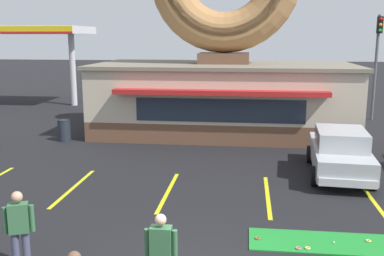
# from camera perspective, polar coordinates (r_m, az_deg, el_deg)

# --- Properties ---
(donut_shop_building) EXTENTS (12.30, 6.75, 10.96)m
(donut_shop_building) POSITION_cam_1_polar(r_m,az_deg,el_deg) (21.80, 4.06, 9.17)
(donut_shop_building) COLOR brown
(donut_shop_building) RESTS_ON ground
(putting_mat) EXTENTS (4.62, 1.16, 0.03)m
(putting_mat) POSITION_cam_1_polar(r_m,az_deg,el_deg) (11.13, 19.60, -13.71)
(putting_mat) COLOR #1E842D
(putting_mat) RESTS_ON ground
(mini_donut_near_left) EXTENTS (0.13, 0.13, 0.04)m
(mini_donut_near_left) POSITION_cam_1_polar(r_m,az_deg,el_deg) (10.52, 13.36, -14.64)
(mini_donut_near_left) COLOR #D8667F
(mini_donut_near_left) RESTS_ON putting_mat
(mini_donut_near_right) EXTENTS (0.13, 0.13, 0.04)m
(mini_donut_near_right) POSITION_cam_1_polar(r_m,az_deg,el_deg) (11.34, 21.48, -13.18)
(mini_donut_near_right) COLOR #E5C666
(mini_donut_near_right) RESTS_ON putting_mat
(mini_donut_mid_centre) EXTENTS (0.13, 0.13, 0.04)m
(mini_donut_mid_centre) POSITION_cam_1_polar(r_m,az_deg,el_deg) (10.58, 14.47, -14.55)
(mini_donut_mid_centre) COLOR #E5C666
(mini_donut_mid_centre) RESTS_ON putting_mat
(mini_donut_mid_right) EXTENTS (0.13, 0.13, 0.04)m
(mini_donut_mid_right) POSITION_cam_1_polar(r_m,az_deg,el_deg) (10.82, 8.32, -13.67)
(mini_donut_mid_right) COLOR brown
(mini_donut_mid_right) RESTS_ON putting_mat
(golf_ball) EXTENTS (0.04, 0.04, 0.04)m
(golf_ball) POSITION_cam_1_polar(r_m,az_deg,el_deg) (11.00, 17.57, -13.67)
(golf_ball) COLOR white
(golf_ball) RESTS_ON putting_mat
(car_silver) EXTENTS (2.23, 4.67, 1.60)m
(car_silver) POSITION_cam_1_polar(r_m,az_deg,el_deg) (15.95, 18.29, -2.69)
(car_silver) COLOR #B2B5BA
(car_silver) RESTS_ON ground
(pedestrian_blue_sweater_man) EXTENTS (0.60, 0.24, 1.58)m
(pedestrian_blue_sweater_man) POSITION_cam_1_polar(r_m,az_deg,el_deg) (8.32, -3.95, -15.41)
(pedestrian_blue_sweater_man) COLOR #474C66
(pedestrian_blue_sweater_man) RESTS_ON ground
(pedestrian_hooded_kid) EXTENTS (0.56, 0.36, 1.67)m
(pedestrian_hooded_kid) POSITION_cam_1_polar(r_m,az_deg,el_deg) (9.74, -21.08, -11.66)
(pedestrian_hooded_kid) COLOR #474C66
(pedestrian_hooded_kid) RESTS_ON ground
(trash_bin) EXTENTS (0.57, 0.57, 0.97)m
(trash_bin) POSITION_cam_1_polar(r_m,az_deg,el_deg) (21.02, -15.91, -0.25)
(trash_bin) COLOR #232833
(trash_bin) RESTS_ON ground
(traffic_light_pole) EXTENTS (0.28, 0.47, 5.80)m
(traffic_light_pole) POSITION_cam_1_polar(r_m,az_deg,el_deg) (27.02, 22.44, 8.73)
(traffic_light_pole) COLOR #595B60
(traffic_light_pole) RESTS_ON ground
(gas_station_canopy) EXTENTS (9.00, 4.46, 5.30)m
(gas_station_canopy) POSITION_cam_1_polar(r_m,az_deg,el_deg) (32.99, -20.90, 11.20)
(gas_station_canopy) COLOR silver
(gas_station_canopy) RESTS_ON ground
(parking_stripe_left) EXTENTS (0.12, 3.60, 0.01)m
(parking_stripe_left) POSITION_cam_1_polar(r_m,az_deg,el_deg) (14.62, -14.82, -7.33)
(parking_stripe_left) COLOR yellow
(parking_stripe_left) RESTS_ON ground
(parking_stripe_mid_left) EXTENTS (0.12, 3.60, 0.01)m
(parking_stripe_mid_left) POSITION_cam_1_polar(r_m,az_deg,el_deg) (13.81, -3.07, -8.07)
(parking_stripe_mid_left) COLOR yellow
(parking_stripe_mid_left) RESTS_ON ground
(parking_stripe_centre) EXTENTS (0.12, 3.60, 0.01)m
(parking_stripe_centre) POSITION_cam_1_polar(r_m,az_deg,el_deg) (13.63, 9.58, -8.49)
(parking_stripe_centre) COLOR yellow
(parking_stripe_centre) RESTS_ON ground
(parking_stripe_mid_right) EXTENTS (0.12, 3.60, 0.01)m
(parking_stripe_mid_right) POSITION_cam_1_polar(r_m,az_deg,el_deg) (14.10, 21.98, -8.51)
(parking_stripe_mid_right) COLOR yellow
(parking_stripe_mid_right) RESTS_ON ground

